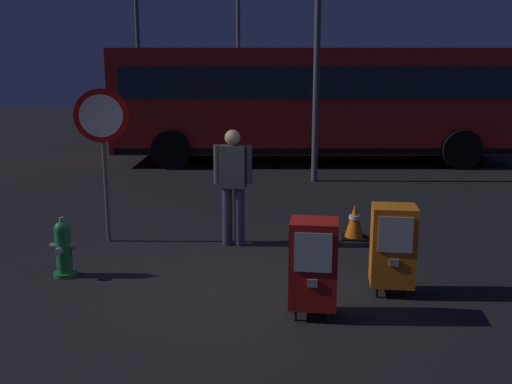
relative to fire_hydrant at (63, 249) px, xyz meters
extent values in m
plane|color=black|center=(1.94, -0.18, -0.35)|extent=(60.00, 60.00, 0.00)
cylinder|color=#1E7238|center=(0.00, 0.00, -0.33)|extent=(0.28, 0.28, 0.05)
cylinder|color=#1E7238|center=(0.00, 0.00, -0.03)|extent=(0.19, 0.19, 0.55)
sphere|color=#1E7238|center=(0.00, 0.00, 0.25)|extent=(0.19, 0.19, 0.19)
cylinder|color=gray|center=(0.00, 0.00, 0.37)|extent=(0.06, 0.06, 0.05)
cylinder|color=gray|center=(0.00, -0.13, 0.00)|extent=(0.09, 0.08, 0.09)
cylinder|color=gray|center=(-0.13, 0.00, 0.03)|extent=(0.07, 0.07, 0.07)
cylinder|color=gray|center=(0.13, 0.00, 0.03)|extent=(0.07, 0.07, 0.07)
cylinder|color=black|center=(3.75, -0.19, -0.29)|extent=(0.04, 0.04, 0.12)
cylinder|color=black|center=(4.09, -0.19, -0.29)|extent=(0.04, 0.04, 0.12)
cylinder|color=black|center=(3.75, 0.09, -0.29)|extent=(0.04, 0.04, 0.12)
cylinder|color=black|center=(4.09, 0.09, -0.29)|extent=(0.04, 0.04, 0.12)
cube|color=orange|center=(3.92, -0.05, 0.22)|extent=(0.48, 0.40, 0.90)
cube|color=#B2B7BF|center=(3.92, -0.26, 0.40)|extent=(0.36, 0.01, 0.40)
cube|color=gray|center=(3.92, -0.26, 0.08)|extent=(0.10, 0.02, 0.08)
cylinder|color=black|center=(2.89, -0.91, -0.29)|extent=(0.04, 0.04, 0.12)
cylinder|color=black|center=(3.23, -0.91, -0.29)|extent=(0.04, 0.04, 0.12)
cylinder|color=black|center=(2.89, -0.63, -0.29)|extent=(0.04, 0.04, 0.12)
cylinder|color=black|center=(3.23, -0.63, -0.29)|extent=(0.04, 0.04, 0.12)
cube|color=#9E1411|center=(3.06, -0.77, 0.22)|extent=(0.48, 0.40, 0.90)
cube|color=#B2B7BF|center=(3.06, -0.98, 0.40)|extent=(0.36, 0.01, 0.40)
cube|color=gray|center=(3.06, -0.98, 0.08)|extent=(0.10, 0.02, 0.08)
cylinder|color=#4C4F54|center=(-0.01, 1.45, 0.75)|extent=(0.06, 0.06, 2.20)
cylinder|color=red|center=(-0.01, 1.43, 1.50)|extent=(0.71, 0.31, 0.76)
cylinder|color=white|center=(-0.01, 1.42, 1.50)|extent=(0.56, 0.23, 0.60)
cylinder|color=#382D51|center=(1.76, 1.50, 0.07)|extent=(0.14, 0.14, 0.85)
cylinder|color=#382D51|center=(1.94, 1.50, 0.07)|extent=(0.14, 0.14, 0.85)
cube|color=#3F3F47|center=(1.85, 1.50, 0.80)|extent=(0.36, 0.20, 0.60)
sphere|color=tan|center=(1.85, 1.50, 1.21)|extent=(0.22, 0.22, 0.22)
cylinder|color=#3F3F47|center=(1.62, 1.50, 0.83)|extent=(0.09, 0.09, 0.55)
cylinder|color=#3F3F47|center=(2.08, 1.50, 0.83)|extent=(0.09, 0.09, 0.55)
cube|color=black|center=(3.59, 2.05, -0.34)|extent=(0.36, 0.36, 0.03)
cone|color=orange|center=(3.59, 2.05, -0.07)|extent=(0.28, 0.28, 0.50)
cylinder|color=white|center=(3.59, 2.05, -0.02)|extent=(0.17, 0.17, 0.06)
cube|color=red|center=(2.72, 9.28, 1.32)|extent=(10.73, 3.81, 2.65)
cube|color=#1E2838|center=(2.72, 9.28, 1.80)|extent=(10.11, 3.75, 0.80)
cube|color=black|center=(2.72, 9.28, 0.10)|extent=(10.53, 3.80, 0.16)
cylinder|color=black|center=(6.52, 8.50, 0.15)|extent=(1.03, 0.40, 1.00)
cylinder|color=black|center=(6.20, 10.98, 0.15)|extent=(1.03, 0.40, 1.00)
cylinder|color=black|center=(-0.77, 7.57, 0.15)|extent=(1.03, 0.40, 1.00)
cylinder|color=black|center=(-1.09, 10.05, 0.15)|extent=(1.03, 0.40, 1.00)
cube|color=#4C5156|center=(2.12, 13.58, 1.32)|extent=(10.75, 3.98, 2.65)
cube|color=#1E2838|center=(2.12, 13.58, 1.80)|extent=(10.13, 3.91, 0.80)
cube|color=black|center=(2.12, 13.58, 0.10)|extent=(10.54, 3.96, 0.16)
cylinder|color=black|center=(5.57, 11.81, 0.15)|extent=(1.03, 0.42, 1.00)
cylinder|color=black|center=(5.93, 14.29, 0.15)|extent=(1.03, 0.42, 1.00)
cylinder|color=black|center=(-1.70, 12.87, 0.15)|extent=(1.03, 0.42, 1.00)
cylinder|color=black|center=(-1.34, 15.34, 0.15)|extent=(1.03, 0.42, 1.00)
cylinder|color=#4C4F54|center=(2.87, 6.45, 3.18)|extent=(0.14, 0.14, 7.05)
cylinder|color=#4C4F54|center=(-3.37, 12.99, 2.97)|extent=(0.14, 0.14, 6.63)
cylinder|color=#4C4F54|center=(-0.04, 13.84, 2.87)|extent=(0.14, 0.14, 6.44)
camera|label=1|loc=(3.18, -6.24, 2.15)|focal=39.72mm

